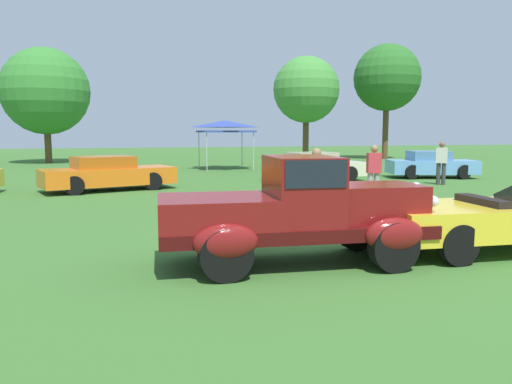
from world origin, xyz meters
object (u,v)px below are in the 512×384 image
Objects in this scene: show_car_skyblue at (431,165)px; spectator_near_truck at (441,162)px; neighbor_convertible at (510,217)px; spectator_between_cars at (316,180)px; spectator_by_row at (374,171)px; feature_pickup_truck at (297,210)px; canopy_tent_left_field at (225,126)px; show_car_cream at (315,167)px; show_car_orange at (108,174)px.

spectator_near_truck reaches higher than show_car_skyblue.
neighbor_convertible is 1.15× the size of show_car_skyblue.
spectator_between_cars is 3.51m from spectator_by_row.
spectator_between_cars reaches higher than neighbor_convertible.
feature_pickup_truck is 4.29m from spectator_between_cars.
spectator_between_cars is (-2.04, 3.95, 0.33)m from neighbor_convertible.
spectator_between_cars is at bearing -141.62° from spectator_by_row.
spectator_between_cars is 16.24m from canopy_tent_left_field.
neighbor_convertible is 1.10× the size of show_car_cream.
feature_pickup_truck is 20.27m from canopy_tent_left_field.
spectator_near_truck is (12.63, -1.55, 0.31)m from show_car_orange.
canopy_tent_left_field is (6.18, 8.81, 1.82)m from show_car_orange.
show_car_orange is at bearing 121.78° from neighbor_convertible.
canopy_tent_left_field is at bearing 54.94° from show_car_orange.
spectator_between_cars is (-3.49, -8.54, 0.31)m from show_car_cream.
spectator_near_truck is 12.30m from canopy_tent_left_field.
canopy_tent_left_field reaches higher than spectator_by_row.
show_car_cream is at bearing 146.52° from spectator_near_truck.
feature_pickup_truck is 13.58m from spectator_near_truck.
spectator_by_row is (2.75, 2.18, 0.00)m from spectator_between_cars.
spectator_near_truck is 6.11m from spectator_by_row.
show_car_orange is at bearing 105.14° from feature_pickup_truck.
show_car_orange is (-3.02, 11.15, -0.26)m from feature_pickup_truck.
show_car_skyblue is 2.45× the size of spectator_near_truck.
spectator_by_row is at bearing -135.48° from show_car_skyblue.
spectator_between_cars is (1.91, 3.84, 0.05)m from feature_pickup_truck.
spectator_by_row is at bearing 38.38° from spectator_between_cars.
show_car_cream is 5.06m from spectator_near_truck.
spectator_near_truck is 9.61m from spectator_between_cars.
show_car_skyblue is 2.45× the size of spectator_between_cars.
show_car_skyblue is at bearing 48.05° from feature_pickup_truck.
show_car_orange is 10.92m from canopy_tent_left_field.
spectator_near_truck is at bearing -58.11° from canopy_tent_left_field.
spectator_by_row is at bearing -144.10° from spectator_near_truck.
spectator_between_cars is at bearing -94.44° from canopy_tent_left_field.
show_car_cream is at bearing 66.43° from feature_pickup_truck.
spectator_between_cars is 0.59× the size of canopy_tent_left_field.
spectator_by_row reaches higher than show_car_orange.
canopy_tent_left_field is (-0.79, 20.07, 1.84)m from neighbor_convertible.
neighbor_convertible is 4.46m from spectator_between_cars.
feature_pickup_truck is 16.55m from show_car_skyblue.
feature_pickup_truck is at bearing 178.41° from neighbor_convertible.
canopy_tent_left_field is (-1.50, 13.94, 1.51)m from spectator_by_row.
spectator_by_row reaches higher than show_car_cream.
feature_pickup_truck is 2.59× the size of spectator_by_row.
show_car_cream is 5.66m from show_car_skyblue.
spectator_near_truck is at bearing -7.00° from show_car_orange.
canopy_tent_left_field is at bearing 121.89° from spectator_near_truck.
spectator_between_cars reaches higher than show_car_skyblue.
canopy_tent_left_field reaches higher than show_car_orange.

